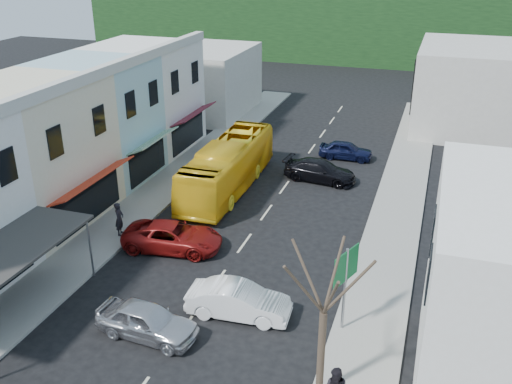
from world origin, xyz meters
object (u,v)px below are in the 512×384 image
Objects in this scene: bus at (228,167)px; car_white at (239,302)px; traffic_signal at (413,88)px; car_red at (173,237)px; street_tree at (323,313)px; direction_sign at (344,291)px; car_silver at (147,322)px; pedestrian_left at (119,220)px.

car_white is at bearing -67.98° from bus.
bus is at bearing 67.39° from traffic_signal.
traffic_signal is at bearing 63.74° from bus.
car_white and car_red have the same top height.
car_red is at bearing 140.36° from street_tree.
street_tree is (-0.10, -3.97, 1.65)m from direction_sign.
street_tree reaches higher than car_silver.
street_tree is at bearing -93.91° from car_silver.
direction_sign is (9.84, -12.45, 0.42)m from bus.
street_tree reaches higher than car_white.
street_tree reaches higher than bus.
pedestrian_left reaches higher than car_silver.
car_red is 0.64× the size of street_tree.
direction_sign is 0.75× the size of traffic_signal.
traffic_signal is (13.37, 29.02, 1.64)m from pedestrian_left.
street_tree reaches higher than direction_sign.
traffic_signal is at bearing -7.70° from car_silver.
car_silver and car_white have the same top height.
car_silver is 1.12× the size of direction_sign.
bus is 6.82× the size of pedestrian_left.
pedestrian_left is (-3.32, -8.06, -0.55)m from bus.
pedestrian_left is 0.43× the size of direction_sign.
car_white is at bearing -131.17° from pedestrian_left.
car_silver is at bearing 80.86° from traffic_signal.
direction_sign is at bearing -89.19° from car_white.
car_red is at bearing 178.82° from direction_sign.
direction_sign is at bearing 92.65° from traffic_signal.
car_red is 3.41m from pedestrian_left.
bus is at bearing 18.76° from car_white.
direction_sign is at bearing -64.86° from car_silver.
pedestrian_left is at bearing 68.26° from traffic_signal.
bus is 13.93m from car_white.
car_silver is 8.13m from street_tree.
car_silver is 0.61× the size of street_tree.
direction_sign is at bearing -120.05° from car_red.
bus is at bearing -7.18° from car_red.
bus is at bearing 120.68° from street_tree.
car_red is (-5.30, 4.42, 0.00)m from car_white.
pedestrian_left is (-8.68, 4.77, 0.30)m from car_white.
car_silver is 0.96× the size of car_red.
car_white is 0.96× the size of car_red.
car_red is (0.05, -8.40, -0.85)m from bus.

